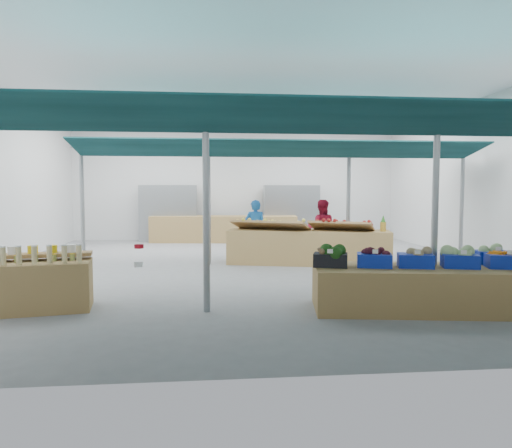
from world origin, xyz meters
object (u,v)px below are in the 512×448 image
object	(u,v)px
fruit_counter	(308,247)
vendor_right	(321,229)
veg_counter	(427,289)
vendor_left	(255,229)
bottle_shelf	(33,283)

from	to	relation	value
fruit_counter	vendor_right	world-z (taller)	vendor_right
veg_counter	vendor_left	bearing A→B (deg)	118.62
bottle_shelf	vendor_left	world-z (taller)	vendor_left
bottle_shelf	veg_counter	xyz separation A→B (m)	(5.88, -0.56, -0.08)
fruit_counter	vendor_right	bearing A→B (deg)	75.11
vendor_left	fruit_counter	bearing A→B (deg)	151.21
vendor_right	veg_counter	bearing A→B (deg)	106.38
veg_counter	bottle_shelf	bearing A→B (deg)	-176.97
veg_counter	fruit_counter	world-z (taller)	fruit_counter
veg_counter	vendor_right	distance (m)	5.64
bottle_shelf	fruit_counter	bearing A→B (deg)	28.43
bottle_shelf	vendor_right	size ratio (longest dim) A/B	1.12
veg_counter	vendor_left	size ratio (longest dim) A/B	2.14
bottle_shelf	vendor_right	xyz separation A→B (m)	(5.62, 5.06, 0.38)
vendor_left	vendor_right	bearing A→B (deg)	-166.28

